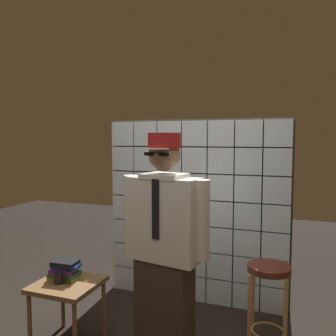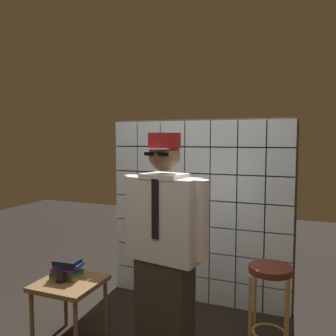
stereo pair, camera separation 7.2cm
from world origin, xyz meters
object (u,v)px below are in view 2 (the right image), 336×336
Objects in this scene: bar_stool at (270,291)px; side_table at (70,289)px; standing_person at (164,250)px; book_stack at (67,269)px; coffee_mug at (61,277)px.

side_table is (-1.63, -0.39, -0.10)m from bar_stool.
standing_person is 0.92m from bar_stool.
standing_person reaches higher than side_table.
book_stack is (-1.69, -0.35, 0.06)m from bar_stool.
standing_person is at bearing -2.10° from side_table.
bar_stool is 1.68m from side_table.
standing_person is 3.28× the size of side_table.
side_table is (-0.90, 0.03, -0.47)m from standing_person.
standing_person is 1.01m from book_stack.
side_table is 4.41× the size of coffee_mug.
standing_person is at bearing -4.34° from book_stack.
standing_person is 2.35× the size of bar_stool.
standing_person is at bearing -150.14° from bar_stool.
bar_stool is 1.74m from coffee_mug.
book_stack is (-0.06, 0.04, 0.16)m from side_table.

